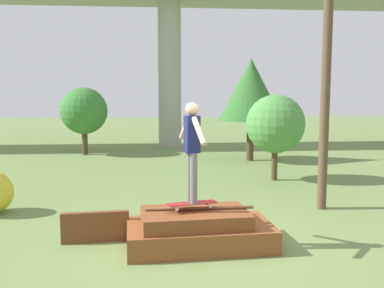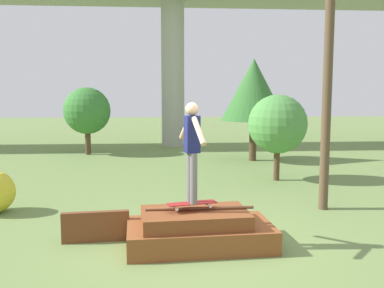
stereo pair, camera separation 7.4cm
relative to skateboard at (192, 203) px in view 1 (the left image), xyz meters
name	(u,v)px [view 1 (the left image)]	position (x,y,z in m)	size (l,w,h in m)	color
ground_plane	(200,246)	(0.13, 0.06, -0.74)	(80.00, 80.00, 0.00)	olive
scrap_pile	(198,230)	(0.11, 0.04, -0.47)	(2.48, 1.45, 0.67)	brown
scrap_plank_loose	(95,227)	(-1.63, 0.39, -0.48)	(1.15, 0.23, 0.53)	brown
skateboard	(192,203)	(0.00, 0.00, 0.00)	(0.85, 0.41, 0.09)	maroon
skater	(192,145)	(0.00, 0.00, 0.97)	(0.37, 1.16, 1.64)	slate
highway_overpass	(169,11)	(0.13, 13.96, 5.67)	(44.00, 3.47, 7.52)	#A8A59E
utility_pole	(327,54)	(3.07, 2.14, 2.64)	(1.30, 0.20, 6.52)	brown
tree_behind_left	(275,124)	(2.90, 5.33, 0.91)	(1.71, 1.71, 2.52)	#4C3823
tree_behind_right	(251,90)	(3.01, 9.09, 1.93)	(2.45, 2.45, 3.85)	#4C3823
tree_mid_back	(84,111)	(-3.53, 11.24, 1.08)	(1.94, 1.94, 2.81)	#4C3823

